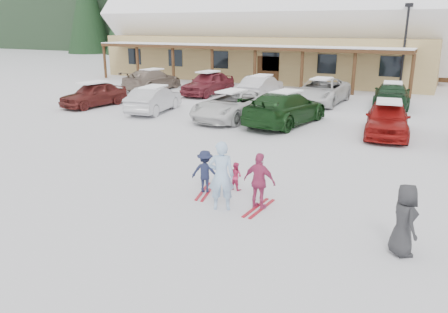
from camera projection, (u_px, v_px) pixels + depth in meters
The scene contains 22 objects.
ground at pixel (198, 200), 11.87m from camera, with size 160.00×160.00×0.00m, color white.
day_lodge at pixel (268, 32), 38.48m from camera, with size 29.12×12.50×10.38m.
lamp_post at pixel (405, 43), 29.30m from camera, with size 0.50×0.25×5.93m.
conifer_0 at pixel (129, 14), 47.09m from camera, with size 4.40×4.40×10.20m.
conifer_2 at pixel (161, 7), 58.74m from camera, with size 5.28×5.28×12.24m.
adult_skier at pixel (221, 176), 11.02m from camera, with size 0.66×0.43×1.81m, color #9EC2E8.
toddler_red at pixel (236, 176), 12.50m from camera, with size 0.40×0.31×0.82m, color #CC2E5E.
child_navy at pixel (205, 172), 12.22m from camera, with size 0.79×0.46×1.23m, color #191E3A.
skis_child_navy at pixel (205, 192), 12.40m from camera, with size 0.20×1.40×0.03m, color maroon.
child_magenta at pixel (260, 181), 11.08m from camera, with size 0.88×0.36×1.49m, color #AD3562.
skis_child_magenta at pixel (259, 208), 11.29m from camera, with size 0.20×1.40×0.03m, color maroon.
bystander_dark at pixel (404, 220), 8.85m from camera, with size 0.75×0.49×1.53m, color #27282A.
parked_car_0 at pixel (94, 94), 25.24m from camera, with size 1.65×4.09×1.39m, color #581D1A.
parked_car_1 at pixel (154, 99), 23.57m from camera, with size 1.47×4.21×1.39m, color #B3B3B8.
parked_car_2 at pixel (232, 105), 21.80m from camera, with size 2.36×5.11×1.42m, color silver.
parked_car_3 at pixel (285, 108), 20.64m from camera, with size 2.19×5.40×1.57m, color #133314.
parked_car_4 at pixel (387, 119), 18.53m from camera, with size 1.75×4.36×1.48m, color maroon.
parked_car_7 at pixel (152, 80), 31.66m from camera, with size 2.08×5.11×1.48m, color gray.
parked_car_8 at pixel (208, 83), 29.36m from camera, with size 1.85×4.59×1.56m, color maroon.
parked_car_9 at pixel (261, 87), 28.26m from camera, with size 1.52×4.35×1.43m, color silver.
parked_car_10 at pixel (321, 91), 26.09m from camera, with size 2.50×5.42×1.51m, color silver.
parked_car_11 at pixel (392, 95), 25.11m from camera, with size 1.95×4.80×1.39m, color #17351E.
Camera 1 is at (5.63, -9.50, 4.56)m, focal length 35.00 mm.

